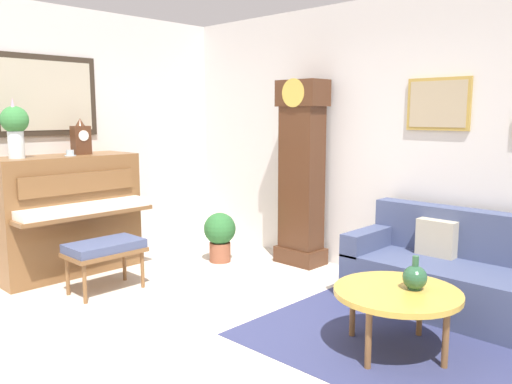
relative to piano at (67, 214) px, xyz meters
name	(u,v)px	position (x,y,z in m)	size (l,w,h in m)	color
ground_plane	(191,345)	(2.23, -0.16, -0.67)	(6.40, 6.00, 0.10)	beige
wall_left	(32,138)	(-0.37, -0.16, 0.79)	(0.13, 4.90, 2.80)	silver
wall_back	(371,139)	(2.25, 2.24, 0.78)	(5.30, 0.13, 2.80)	silver
area_rug	(392,345)	(3.37, 0.77, -0.62)	(2.10, 1.50, 0.01)	navy
piano	(67,214)	(0.00, 0.00, 0.00)	(0.87, 1.44, 1.24)	brown
piano_bench	(105,249)	(0.83, -0.05, -0.22)	(0.42, 0.70, 0.48)	brown
grandfather_clock	(301,178)	(1.56, 1.96, 0.34)	(0.52, 0.34, 2.03)	#4C2B19
couch	(464,277)	(3.47, 1.76, -0.31)	(1.90, 0.80, 0.84)	#424C70
coffee_table	(397,294)	(3.43, 0.72, -0.21)	(0.88, 0.88, 0.45)	gold
mantel_clock	(81,138)	(0.00, 0.20, 0.78)	(0.13, 0.18, 0.38)	#4C2B19
flower_vase	(15,126)	(0.00, -0.47, 0.93)	(0.26, 0.26, 0.58)	silver
teacup	(70,154)	(0.08, 0.03, 0.64)	(0.12, 0.12, 0.06)	#ADC6D6
green_jug	(415,277)	(3.50, 0.81, -0.09)	(0.17, 0.17, 0.24)	#234C33
potted_plant	(220,234)	(0.86, 1.37, -0.30)	(0.36, 0.36, 0.56)	#935138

